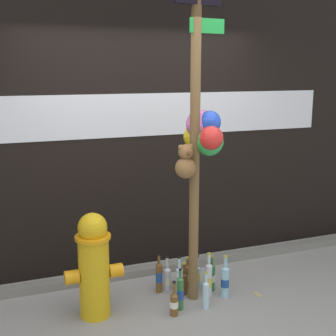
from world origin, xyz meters
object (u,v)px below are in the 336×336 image
object	(u,v)px
bottle_8	(211,276)
bottle_10	(225,281)
fire_hydrant	(94,265)
bottle_6	(197,275)
bottle_5	(184,282)
bottle_9	(174,303)
bottle_2	(188,276)
memorial_post	(200,121)
bottle_0	(179,281)
bottle_11	(159,277)
bottle_1	(208,279)
bottle_7	(206,294)
bottle_3	(167,278)
bottle_4	(180,293)

from	to	relation	value
bottle_8	bottle_10	world-z (taller)	bottle_10
fire_hydrant	bottle_6	xyz separation A→B (m)	(1.04, 0.18, -0.34)
bottle_6	bottle_5	bearing A→B (deg)	-151.75
fire_hydrant	bottle_9	bearing A→B (deg)	-20.90
bottle_9	bottle_2	bearing A→B (deg)	54.04
memorial_post	bottle_8	size ratio (longest dim) A/B	8.40
bottle_0	bottle_11	distance (m)	0.22
bottle_1	bottle_5	size ratio (longest dim) A/B	1.34
bottle_1	bottle_11	distance (m)	0.47
bottle_7	memorial_post	bearing A→B (deg)	84.28
fire_hydrant	bottle_10	size ratio (longest dim) A/B	2.27
bottle_7	bottle_8	distance (m)	0.35
bottle_2	bottle_3	xyz separation A→B (m)	(-0.19, 0.06, -0.01)
bottle_1	bottle_6	distance (m)	0.21
bottle_4	bottle_9	world-z (taller)	bottle_4
fire_hydrant	bottle_11	size ratio (longest dim) A/B	2.41
bottle_1	bottle_11	xyz separation A→B (m)	(-0.41, 0.23, -0.01)
bottle_11	bottle_0	bearing A→B (deg)	-53.07
bottle_9	bottle_11	bearing A→B (deg)	87.27
memorial_post	bottle_0	xyz separation A→B (m)	(-0.17, 0.03, -1.48)
memorial_post	bottle_6	world-z (taller)	memorial_post
memorial_post	bottle_3	bearing A→B (deg)	131.91
memorial_post	bottle_3	xyz separation A→B (m)	(-0.21, 0.24, -1.53)
bottle_2	bottle_7	bearing A→B (deg)	-89.75
bottle_3	bottle_5	xyz separation A→B (m)	(0.11, -0.15, 0.01)
bottle_7	fire_hydrant	bearing A→B (deg)	166.50
bottle_0	bottle_4	distance (m)	0.21
bottle_0	bottle_3	world-z (taller)	bottle_0
bottle_8	bottle_3	bearing A→B (deg)	156.52
bottle_1	bottle_8	xyz separation A→B (m)	(0.08, 0.09, -0.03)
bottle_4	bottle_10	distance (m)	0.49
bottle_0	bottle_2	distance (m)	0.22
bottle_4	bottle_3	bearing A→B (deg)	85.67
bottle_1	bottle_2	distance (m)	0.24
fire_hydrant	bottle_2	xyz separation A→B (m)	(0.94, 0.18, -0.34)
bottle_3	bottle_7	bearing A→B (deg)	-67.34
bottle_0	bottle_5	size ratio (longest dim) A/B	1.29
bottle_4	bottle_5	bearing A→B (deg)	60.26
memorial_post	bottle_2	xyz separation A→B (m)	(-0.02, 0.18, -1.52)
bottle_3	bottle_0	bearing A→B (deg)	-79.12
bottle_1	bottle_3	xyz separation A→B (m)	(-0.32, 0.26, -0.05)
bottle_9	bottle_10	xyz separation A→B (m)	(0.56, 0.14, 0.05)
bottle_7	bottle_2	bearing A→B (deg)	90.25
bottle_9	bottle_1	bearing A→B (deg)	26.88
bottle_7	bottle_4	bearing A→B (deg)	166.04
bottle_7	bottle_8	bearing A→B (deg)	55.91
bottle_5	bottle_7	bearing A→B (deg)	-75.44
bottle_6	bottle_8	world-z (taller)	bottle_8
bottle_2	bottle_8	distance (m)	0.23
bottle_11	bottle_5	bearing A→B (deg)	-30.53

